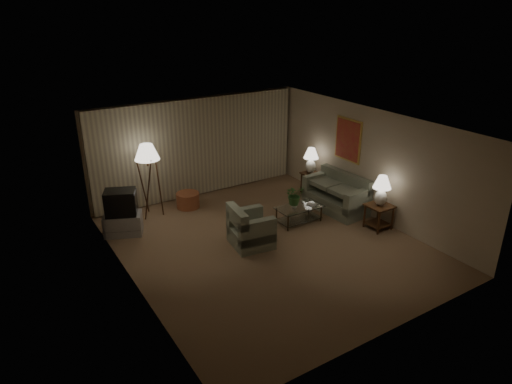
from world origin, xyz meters
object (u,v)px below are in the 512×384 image
Objects in this scene: armchair at (251,230)px; coffee_table at (299,212)px; ottoman at (188,200)px; floor_lamp at (149,179)px; side_table_near at (379,212)px; tv_cabinet at (123,224)px; side_table_far at (310,179)px; crt_tv at (121,202)px; vase at (294,205)px; sofa at (336,196)px; table_lamp_near at (382,188)px; table_lamp_far at (311,158)px.

coffee_table is at bearing -70.57° from armchair.
coffee_table is 2.97m from ottoman.
ottoman is at bearing -1.42° from floor_lamp.
side_table_near is 0.61× the size of tv_cabinet.
coffee_table is at bearing -136.03° from side_table_far.
floor_lamp is at bearing 178.58° from ottoman.
crt_tv is 4.03m from vase.
side_table_near is 4.84m from ottoman.
side_table_far is 4.03× the size of vase.
sofa reaches higher than vase.
table_lamp_near is at bearing -5.98° from tv_cabinet.
side_table_near is 0.73× the size of crt_tv.
ottoman is (1.88, 0.58, -0.59)m from crt_tv.
vase is (-1.55, 1.25, 0.08)m from side_table_near.
crt_tv is (-5.05, 1.58, 0.42)m from sofa.
side_table_near is at bearing -99.64° from armchair.
table_lamp_far reaches higher than tv_cabinet.
crt_tv is at bearing 55.59° from armchair.
table_lamp_far is at bearing 43.97° from coffee_table.
sofa is 1.26m from coffee_table.
table_lamp_far reaches higher than side_table_far.
floor_lamp reaches higher than ottoman.
table_lamp_far reaches higher than sofa.
tv_cabinet is at bearing 155.24° from vase.
ottoman is at bearing 40.48° from crt_tv.
table_lamp_far reaches higher than coffee_table.
side_table_far is 0.73× the size of crt_tv.
armchair reaches higher than tv_cabinet.
side_table_far is 0.61× the size of tv_cabinet.
tv_cabinet is at bearing 150.57° from side_table_near.
armchair is 0.96× the size of coffee_table.
crt_tv reaches higher than sofa.
floor_lamp is at bearing 141.69° from coffee_table.
side_table_near is 1.00× the size of side_table_far.
table_lamp_far is (2.97, 1.68, 0.65)m from armchair.
sofa is 2.85m from armchair.
side_table_far reaches higher than ottoman.
coffee_table is at bearing 138.23° from side_table_near.
side_table_near is at bearing -90.00° from table_lamp_far.
table_lamp_far is 0.63× the size of coffee_table.
side_table_near is 0.84× the size of table_lamp_far.
tv_cabinet is at bearing -146.60° from floor_lamp.
side_table_near is at bearing -38.90° from vase.
vase is (1.42, 0.33, 0.12)m from armchair.
table_lamp_near is 1.02× the size of table_lamp_far.
side_table_far reaches higher than vase.
armchair is 3.11m from side_table_near.
coffee_table is 4.19m from crt_tv.
floor_lamp is (-4.14, 2.18, 0.60)m from sofa.
sofa is 1.26m from side_table_far.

